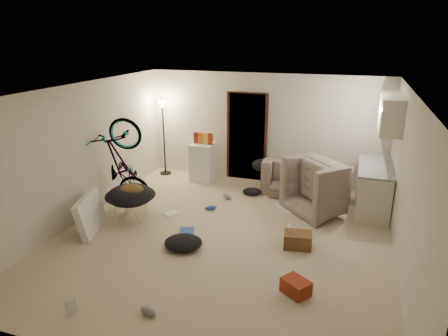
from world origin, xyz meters
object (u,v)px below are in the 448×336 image
(mini_fridge, at_px, (203,162))
(armchair, at_px, (329,191))
(tv_box, at_px, (90,213))
(drink_case_a, at_px, (298,240))
(saucer_chair, at_px, (131,200))
(drink_case_b, at_px, (296,287))
(kitchen_counter, at_px, (373,189))
(juicer, at_px, (292,230))
(sofa, at_px, (307,181))
(floor_lamp, at_px, (163,122))
(bicycle, at_px, (124,183))

(mini_fridge, bearing_deg, armchair, -14.98)
(tv_box, height_order, drink_case_a, tv_box)
(saucer_chair, height_order, drink_case_b, saucer_chair)
(mini_fridge, xyz_separation_m, drink_case_b, (2.77, -3.74, -0.34))
(kitchen_counter, height_order, armchair, kitchen_counter)
(juicer, bearing_deg, drink_case_a, -67.70)
(saucer_chair, relative_size, tv_box, 0.94)
(saucer_chair, bearing_deg, sofa, 38.00)
(armchair, bearing_deg, sofa, -7.18)
(armchair, relative_size, tv_box, 1.21)
(sofa, height_order, mini_fridge, mini_fridge)
(kitchen_counter, bearing_deg, tv_box, -152.13)
(armchair, bearing_deg, floor_lamp, 33.51)
(armchair, bearing_deg, juicer, 115.46)
(saucer_chair, bearing_deg, bicycle, 132.45)
(armchair, bearing_deg, kitchen_counter, -117.06)
(tv_box, bearing_deg, drink_case_b, -27.82)
(bicycle, xyz_separation_m, juicer, (3.41, -0.20, -0.39))
(floor_lamp, height_order, juicer, floor_lamp)
(drink_case_b, xyz_separation_m, juicer, (-0.31, 1.60, 0.00))
(sofa, distance_m, juicer, 2.04)
(mini_fridge, bearing_deg, drink_case_a, -43.58)
(tv_box, bearing_deg, saucer_chair, 38.24)
(saucer_chair, bearing_deg, kitchen_counter, 23.45)
(mini_fridge, bearing_deg, bicycle, -116.06)
(sofa, distance_m, drink_case_a, 2.40)
(armchair, relative_size, bicycle, 0.64)
(armchair, relative_size, drink_case_a, 2.68)
(sofa, bearing_deg, saucer_chair, 39.03)
(drink_case_b, bearing_deg, mini_fridge, 161.87)
(kitchen_counter, height_order, mini_fridge, mini_fridge)
(saucer_chair, relative_size, drink_case_a, 2.08)
(tv_box, height_order, drink_case_b, tv_box)
(floor_lamp, relative_size, drink_case_a, 4.06)
(sofa, bearing_deg, armchair, 127.76)
(tv_box, bearing_deg, sofa, 23.59)
(tv_box, bearing_deg, armchair, 12.53)
(kitchen_counter, height_order, juicer, kitchen_counter)
(kitchen_counter, distance_m, drink_case_b, 3.36)
(kitchen_counter, distance_m, sofa, 1.42)
(floor_lamp, relative_size, sofa, 0.97)
(kitchen_counter, distance_m, drink_case_a, 2.29)
(bicycle, relative_size, juicer, 7.32)
(tv_box, bearing_deg, bicycle, 72.60)
(floor_lamp, bearing_deg, mini_fridge, -5.45)
(floor_lamp, distance_m, armchair, 4.22)
(bicycle, distance_m, mini_fridge, 2.15)
(mini_fridge, xyz_separation_m, juicer, (2.47, -2.13, -0.34))
(drink_case_a, bearing_deg, sofa, 85.52)
(drink_case_b, bearing_deg, floor_lamp, 170.17)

